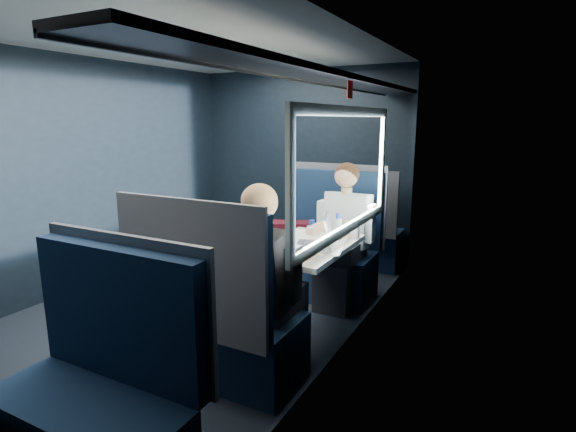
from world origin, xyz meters
The scene contains 13 objects.
ground centered at (0.00, 0.00, -0.01)m, with size 2.80×4.20×0.01m, color black.
room_shell centered at (0.02, 0.00, 1.48)m, with size 3.00×4.40×2.40m.
table centered at (1.03, 0.00, 0.66)m, with size 0.62×1.00×0.74m.
seat_bay_near centered at (0.83, 0.87, 0.43)m, with size 1.04×0.62×1.26m.
seat_bay_far centered at (0.85, -0.87, 0.41)m, with size 1.04×0.62×1.26m.
seat_row_front centered at (0.85, 1.80, 0.41)m, with size 1.04×0.51×1.16m.
seat_row_back centered at (0.85, -1.80, 0.41)m, with size 1.04×0.51×1.16m.
man centered at (1.10, 0.70, 0.72)m, with size 0.53×0.56×1.32m.
woman centered at (1.10, -0.71, 0.73)m, with size 0.53×0.56×1.32m.
papers centered at (1.08, 0.11, 0.74)m, with size 0.49×0.70×0.01m, color white.
laptop centered at (1.20, -0.05, 0.81)m, with size 0.37×0.41×0.26m.
bottle_small centered at (1.23, 0.23, 0.84)m, with size 0.06×0.06×0.22m.
cup centered at (1.33, 0.35, 0.79)m, with size 0.08×0.08×0.10m, color white.
Camera 1 is at (2.49, -3.04, 1.69)m, focal length 28.00 mm.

